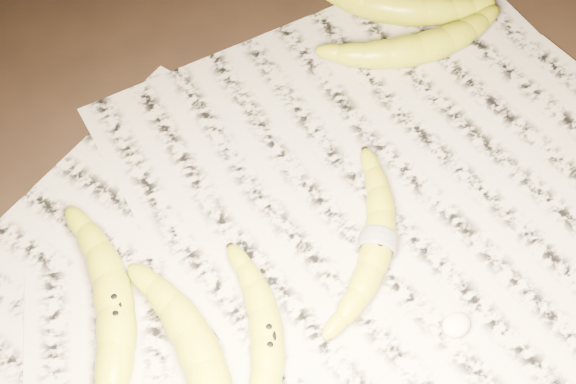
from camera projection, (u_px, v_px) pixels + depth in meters
ground at (323, 243)px, 0.84m from camera, size 3.00×3.00×0.00m
newspaper_patch at (317, 282)px, 0.81m from camera, size 0.90×0.70×0.01m
banana_left_a at (115, 312)px, 0.77m from camera, size 0.15×0.23×0.04m
banana_left_b at (205, 367)px, 0.73m from camera, size 0.13×0.22×0.04m
banana_center at (267, 341)px, 0.75m from camera, size 0.14×0.18×0.03m
banana_taped at (378, 242)px, 0.81m from camera, size 0.18×0.16×0.03m
banana_upper_a at (419, 47)px, 0.96m from camera, size 0.21×0.13×0.04m
banana_upper_b at (396, 6)px, 0.99m from camera, size 0.18×0.19×0.04m
measuring_tape at (378, 242)px, 0.81m from camera, size 0.03×0.03×0.04m
flesh_chunk_c at (457, 323)px, 0.77m from camera, size 0.03×0.02×0.02m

